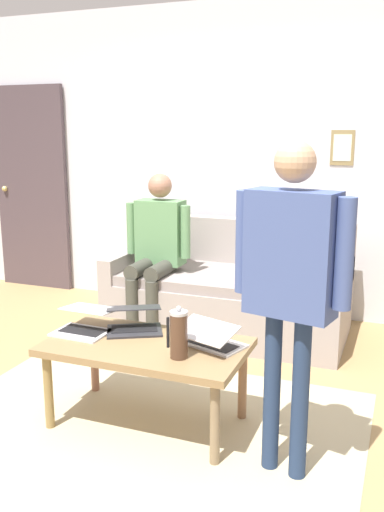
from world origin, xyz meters
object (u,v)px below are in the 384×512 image
Objects in this scene: coffee_table at (146,352)px; laptop_center at (211,339)px; interior_door at (32,189)px; laptop_left at (134,322)px; person_standing at (291,269)px; person_seated at (156,244)px; french_press at (179,334)px; laptop_right at (84,324)px; couch at (230,294)px.

laptop_center reaches higher than coffee_table.
laptop_left is at bearing 137.28° from interior_door.
person_seated is (1.38, -1.56, -0.28)m from person_standing.
person_standing is (-0.57, 0.06, 0.41)m from french_press.
person_seated is at bearing -83.41° from laptop_right.
laptop_left is 1.27× the size of laptop_right.
laptop_right is (-1.92, 2.14, -0.50)m from interior_door.
interior_door is at bearing -38.00° from laptop_center.
laptop_center is at bearing -29.64° from person_standing.
french_press is 0.70m from person_standing.
laptop_right is at bearing 131.92° from interior_door.
person_seated is (-1.77, 0.80, -0.30)m from interior_door.
person_seated reaches higher than couch.
laptop_left is at bearing -9.59° from laptop_center.
french_press is (-0.24, 0.12, 0.18)m from coffee_table.
couch is 1.61m from coffee_table.
laptop_center is 1.19× the size of laptop_right.
interior_door reaches higher than person_standing.
interior_door is 1.96m from person_seated.
interior_door reaches higher than person_seated.
interior_door reaches higher than laptop_right.
laptop_left is at bearing -35.51° from french_press.
person_standing is at bearing 160.17° from laptop_left.
interior_door is at bearing -42.72° from laptop_left.
couch is 1.46× the size of person_seated.
laptop_center is 0.31× the size of person_seated.
person_standing is (-0.97, 0.35, 0.49)m from laptop_left.
interior_door is at bearing -24.34° from person_seated.
laptop_center is (-2.68, 2.09, -0.51)m from interior_door.
french_press is at bearing 98.69° from couch.
laptop_right is 1.19× the size of french_press.
interior_door reaches higher than coffee_table.
person_seated is at bearing -54.79° from laptop_center.
interior_door reaches higher than couch.
coffee_table is at bearing -25.94° from french_press.
couch is 0.73m from person_seated.
coffee_table is 2.76× the size of laptop_center.
laptop_left is (0.16, -0.17, 0.10)m from coffee_table.
couch is 1.71× the size of coffee_table.
couch is at bearing -95.44° from laptop_left.
french_press is (-2.58, 2.29, -0.42)m from interior_door.
laptop_right is 1.34m from person_standing.
interior_door reaches higher than laptop_center.
laptop_center is (-0.37, 1.52, 0.21)m from couch.
french_press is 1.70m from person_seated.
laptop_left is 0.29m from laptop_right.
person_standing is 2.10m from person_seated.
couch is 1.77m from french_press.
couch is 5.63× the size of laptop_right.
coffee_table is 1.02m from person_standing.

